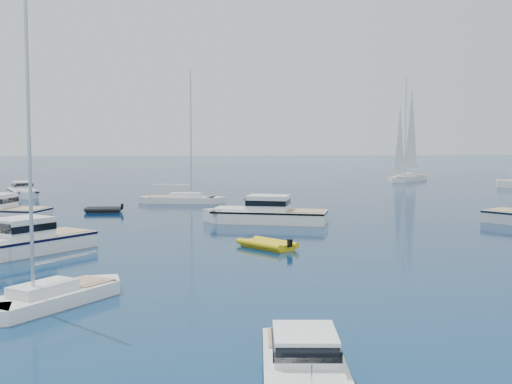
% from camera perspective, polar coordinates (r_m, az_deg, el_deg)
% --- Properties ---
extents(ground, '(400.00, 400.00, 0.00)m').
position_cam_1_polar(ground, '(32.37, 2.60, -7.11)').
color(ground, navy).
rests_on(ground, ground).
extents(motor_cruiser_left, '(8.59, 9.61, 2.60)m').
position_cam_1_polar(motor_cruiser_left, '(40.72, -19.18, -4.92)').
color(motor_cruiser_left, white).
rests_on(motor_cruiser_left, ground).
extents(motor_cruiser_centre, '(10.77, 5.80, 2.70)m').
position_cam_1_polar(motor_cruiser_centre, '(52.22, 0.81, -2.59)').
color(motor_cruiser_centre, white).
rests_on(motor_cruiser_centre, ground).
extents(motor_cruiser_horizon, '(5.49, 8.43, 2.13)m').
position_cam_1_polar(motor_cruiser_horizon, '(78.96, -18.91, -0.37)').
color(motor_cruiser_horizon, white).
rests_on(motor_cruiser_horizon, ground).
extents(sailboat_fore, '(6.38, 8.01, 12.09)m').
position_cam_1_polar(sailboat_fore, '(28.28, -16.84, -9.04)').
color(sailboat_fore, white).
rests_on(sailboat_fore, ground).
extents(sailboat_centre, '(9.55, 3.90, 13.64)m').
position_cam_1_polar(sailboat_centre, '(68.11, -6.19, -0.91)').
color(sailboat_centre, silver).
rests_on(sailboat_centre, ground).
extents(sailboat_sails_far, '(9.24, 9.92, 15.83)m').
position_cam_1_polar(sailboat_sails_far, '(103.54, 12.57, 0.92)').
color(sailboat_sails_far, silver).
rests_on(sailboat_sails_far, ground).
extents(tender_yellow, '(3.98, 4.31, 0.95)m').
position_cam_1_polar(tender_yellow, '(40.54, 0.94, -4.70)').
color(tender_yellow, '#DFBA0D').
rests_on(tender_yellow, ground).
extents(tender_grey_far, '(3.25, 1.83, 0.95)m').
position_cam_1_polar(tender_grey_far, '(60.78, -12.64, -1.67)').
color(tender_grey_far, black).
rests_on(tender_grey_far, ground).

